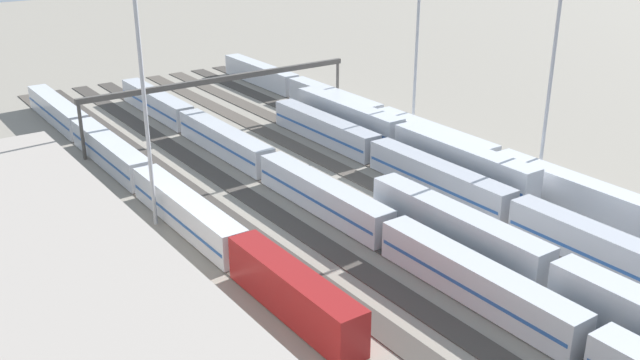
# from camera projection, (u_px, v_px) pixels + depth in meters

# --- Properties ---
(ground_plane) EXTENTS (400.00, 400.00, 0.00)m
(ground_plane) POSITION_uv_depth(u_px,v_px,m) (335.00, 191.00, 90.24)
(ground_plane) COLOR gray
(track_bed_0) EXTENTS (140.00, 2.80, 0.12)m
(track_bed_0) POSITION_uv_depth(u_px,v_px,m) (449.00, 159.00, 100.89)
(track_bed_0) COLOR #3D3833
(track_bed_0) RESTS_ON ground_plane
(track_bed_1) EXTENTS (140.00, 2.80, 0.12)m
(track_bed_1) POSITION_uv_depth(u_px,v_px,m) (423.00, 166.00, 98.23)
(track_bed_1) COLOR #3D3833
(track_bed_1) RESTS_ON ground_plane
(track_bed_2) EXTENTS (140.00, 2.80, 0.12)m
(track_bed_2) POSITION_uv_depth(u_px,v_px,m) (396.00, 174.00, 95.56)
(track_bed_2) COLOR #4C443D
(track_bed_2) RESTS_ON ground_plane
(track_bed_3) EXTENTS (140.00, 2.80, 0.12)m
(track_bed_3) POSITION_uv_depth(u_px,v_px,m) (366.00, 182.00, 92.89)
(track_bed_3) COLOR #4C443D
(track_bed_3) RESTS_ON ground_plane
(track_bed_4) EXTENTS (140.00, 2.80, 0.12)m
(track_bed_4) POSITION_uv_depth(u_px,v_px,m) (335.00, 190.00, 90.22)
(track_bed_4) COLOR #3D3833
(track_bed_4) RESTS_ON ground_plane
(track_bed_5) EXTENTS (140.00, 2.80, 0.12)m
(track_bed_5) POSITION_uv_depth(u_px,v_px,m) (302.00, 199.00, 87.55)
(track_bed_5) COLOR #3D3833
(track_bed_5) RESTS_ON ground_plane
(track_bed_6) EXTENTS (140.00, 2.80, 0.12)m
(track_bed_6) POSITION_uv_depth(u_px,v_px,m) (267.00, 209.00, 84.88)
(track_bed_6) COLOR #3D3833
(track_bed_6) RESTS_ON ground_plane
(track_bed_7) EXTENTS (140.00, 2.80, 0.12)m
(track_bed_7) POSITION_uv_depth(u_px,v_px,m) (230.00, 219.00, 82.22)
(track_bed_7) COLOR #3D3833
(track_bed_7) RESTS_ON ground_plane
(track_bed_8) EXTENTS (140.00, 2.80, 0.12)m
(track_bed_8) POSITION_uv_depth(u_px,v_px,m) (190.00, 230.00, 79.55)
(track_bed_8) COLOR #4C443D
(track_bed_8) RESTS_ON ground_plane
(train_on_track_0) EXTENTS (114.80, 3.00, 4.40)m
(train_on_track_0) POSITION_uv_depth(u_px,v_px,m) (426.00, 136.00, 103.98)
(train_on_track_0) COLOR black
(train_on_track_0) RESTS_ON ground_plane
(train_on_track_4) EXTENTS (47.20, 3.00, 5.00)m
(train_on_track_4) POSITION_uv_depth(u_px,v_px,m) (552.00, 280.00, 64.28)
(train_on_track_4) COLOR #B7BABF
(train_on_track_4) RESTS_ON ground_plane
(train_on_track_5) EXTENTS (119.80, 3.06, 3.80)m
(train_on_track_5) POSITION_uv_depth(u_px,v_px,m) (322.00, 196.00, 83.61)
(train_on_track_5) COLOR #B7BABF
(train_on_track_5) RESTS_ON ground_plane
(train_on_track_1) EXTENTS (47.20, 3.06, 5.00)m
(train_on_track_1) POSITION_uv_depth(u_px,v_px,m) (400.00, 139.00, 101.10)
(train_on_track_1) COLOR silver
(train_on_track_1) RESTS_ON ground_plane
(train_on_track_2) EXTENTS (90.60, 3.06, 4.40)m
(train_on_track_2) POSITION_uv_depth(u_px,v_px,m) (499.00, 204.00, 81.28)
(train_on_track_2) COLOR maroon
(train_on_track_2) RESTS_ON ground_plane
(train_on_track_8) EXTENTS (90.60, 3.06, 4.40)m
(train_on_track_8) POSITION_uv_depth(u_px,v_px,m) (137.00, 173.00, 90.17)
(train_on_track_8) COLOR maroon
(train_on_track_8) RESTS_ON ground_plane
(light_mast_0) EXTENTS (2.80, 0.70, 30.52)m
(light_mast_0) POSITION_uv_depth(u_px,v_px,m) (419.00, 10.00, 103.62)
(light_mast_0) COLOR #9EA0A5
(light_mast_0) RESTS_ON ground_plane
(light_mast_1) EXTENTS (2.80, 0.70, 29.80)m
(light_mast_1) POSITION_uv_depth(u_px,v_px,m) (141.00, 61.00, 74.18)
(light_mast_1) COLOR #9EA0A5
(light_mast_1) RESTS_ON ground_plane
(light_mast_2) EXTENTS (2.80, 0.70, 27.53)m
(light_mast_2) POSITION_uv_depth(u_px,v_px,m) (554.00, 50.00, 85.19)
(light_mast_2) COLOR #9EA0A5
(light_mast_2) RESTS_ON ground_plane
(signal_gantry) EXTENTS (0.70, 45.00, 8.80)m
(signal_gantry) POSITION_uv_depth(u_px,v_px,m) (222.00, 83.00, 109.75)
(signal_gantry) COLOR #4C4742
(signal_gantry) RESTS_ON ground_plane
(maintenance_shed) EXTENTS (56.25, 17.74, 12.04)m
(maintenance_shed) POSITION_uv_depth(u_px,v_px,m) (40.00, 337.00, 50.11)
(maintenance_shed) COLOR #9E9389
(maintenance_shed) RESTS_ON ground_plane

